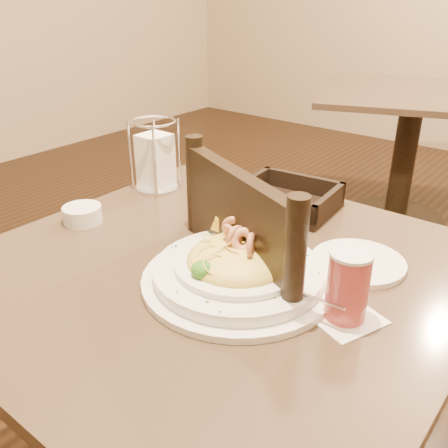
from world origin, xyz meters
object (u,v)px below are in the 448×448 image
Objects in this scene: background_table at (408,135)px; butter_ramekin at (82,214)px; dining_chair_near at (286,337)px; pasta_bowl at (238,268)px; side_plate at (358,262)px; main_table at (218,357)px; napkin_caddy at (155,160)px; drink_glass at (348,286)px; bread_basket at (288,200)px.

background_table is 13.37× the size of butter_ramekin.
dining_chair_near reaches higher than background_table.
pasta_bowl reaches higher than side_plate.
napkin_caddy is (-0.38, 0.21, 0.31)m from main_table.
main_table is 0.36m from side_plate.
main_table is 0.39m from drink_glass.
dining_chair_near is 0.32m from bread_basket.
side_plate is at bearing 107.89° from drink_glass.
main_table is 10.39× the size of butter_ramekin.
bread_basket is (0.28, -1.65, 0.25)m from background_table.
drink_glass is 0.44m from bread_basket.
dining_chair_near is at bearing -77.77° from background_table.
background_table is (-0.32, 1.96, 0.00)m from main_table.
side_plate is (0.21, 0.17, 0.23)m from main_table.
napkin_caddy is (-0.34, -0.10, 0.06)m from bread_basket.
background_table is at bearing 88.71° from butter_ramekin.
side_plate is at bearing 53.77° from pasta_bowl.
drink_glass is (0.19, -0.14, 0.28)m from dining_chair_near.
main_table is at bearing 6.57° from butter_ramekin.
pasta_bowl reaches higher than main_table.
napkin_caddy is 0.26m from butter_ramekin.
napkin_caddy is (-0.45, 0.24, 0.05)m from pasta_bowl.
main_table is 2.33× the size of pasta_bowl.
napkin_caddy is at bearing 161.79° from drink_glass.
drink_glass is at bearing -72.11° from side_plate.
butter_ramekin reaches higher than side_plate.
pasta_bowl is 1.66× the size of bread_basket.
drink_glass is 0.68m from napkin_caddy.
side_plate is (-0.05, 0.17, -0.05)m from drink_glass.
dining_chair_near reaches higher than napkin_caddy.
drink_glass reaches higher than main_table.
butter_ramekin is (-0.43, -0.02, -0.01)m from pasta_bowl.
pasta_bowl is at bearing -72.46° from bread_basket.
napkin_caddy is (-0.46, 0.07, 0.30)m from dining_chair_near.
side_plate is 2.07× the size of butter_ramekin.
bread_basket is at bearing 149.76° from side_plate.
background_table is 4.96× the size of bread_basket.
background_table is 1.78m from napkin_caddy.
butter_ramekin is (-0.63, -0.04, -0.04)m from drink_glass.
main_table is at bearing 83.52° from dining_chair_near.
drink_glass is 0.59× the size of bread_basket.
drink_glass is 0.19m from side_plate.
main_table is at bearing -141.41° from side_plate.
butter_ramekin is (0.02, -0.25, -0.06)m from napkin_caddy.
dining_chair_near is at bearing -8.65° from napkin_caddy.
pasta_bowl is 4.47× the size of butter_ramekin.
bread_basket is at bearing 47.85° from butter_ramekin.
dining_chair_near is 0.30m from pasta_bowl.
bread_basket is 1.27× the size of napkin_caddy.
bread_basket is at bearing -80.49° from background_table.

